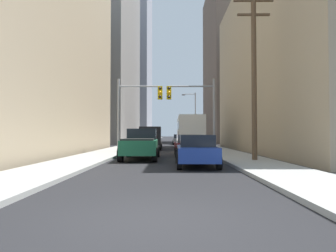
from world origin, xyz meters
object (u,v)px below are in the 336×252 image
object	(u,v)px
traffic_signal_near_right	(193,103)
cargo_van_black	(151,137)
sedan_beige	(153,141)
city_bus	(189,131)
sedan_grey	(179,139)
traffic_signal_near_left	(138,103)
pickup_truck_green	(141,144)
sedan_blue	(196,150)
sedan_maroon	(188,145)

from	to	relation	value
traffic_signal_near_right	cargo_van_black	bearing A→B (deg)	121.72
sedan_beige	city_bus	bearing A→B (deg)	-28.40
city_bus	sedan_beige	bearing A→B (deg)	151.60
city_bus	sedan_grey	xyz separation A→B (m)	(-0.79, 10.79, -1.16)
city_bus	cargo_van_black	size ratio (longest dim) A/B	2.19
traffic_signal_near_left	pickup_truck_green	bearing A→B (deg)	-81.43
cargo_van_black	sedan_beige	bearing A→B (deg)	90.57
city_bus	sedan_blue	world-z (taller)	city_bus
sedan_blue	sedan_maroon	world-z (taller)	same
city_bus	sedan_grey	bearing A→B (deg)	94.17
sedan_maroon	traffic_signal_near_right	xyz separation A→B (m)	(0.56, 2.55, 3.28)
pickup_truck_green	sedan_blue	distance (m)	5.14
sedan_blue	traffic_signal_near_left	xyz separation A→B (m)	(-3.88, 9.42, 3.26)
city_bus	sedan_beige	world-z (taller)	city_bus
city_bus	cargo_van_black	bearing A→B (deg)	-141.13
sedan_grey	traffic_signal_near_right	xyz separation A→B (m)	(0.51, -20.20, 3.28)
cargo_van_black	traffic_signal_near_right	xyz separation A→B (m)	(3.79, -6.13, 2.76)
sedan_beige	traffic_signal_near_left	size ratio (longest dim) A/B	0.71
pickup_truck_green	sedan_grey	bearing A→B (deg)	82.94
cargo_van_black	sedan_maroon	xyz separation A→B (m)	(3.23, -8.68, -0.52)
cargo_van_black	sedan_grey	world-z (taller)	cargo_van_black
traffic_signal_near_left	traffic_signal_near_right	world-z (taller)	same
pickup_truck_green	traffic_signal_near_right	size ratio (longest dim) A/B	0.91
cargo_van_black	sedan_maroon	bearing A→B (deg)	-69.59
city_bus	traffic_signal_near_left	world-z (taller)	traffic_signal_near_left
traffic_signal_near_left	cargo_van_black	bearing A→B (deg)	83.65
traffic_signal_near_left	traffic_signal_near_right	bearing A→B (deg)	0.00
sedan_maroon	sedan_beige	bearing A→B (deg)	103.04
traffic_signal_near_left	sedan_blue	bearing A→B (deg)	-67.61
traffic_signal_near_left	sedan_maroon	bearing A→B (deg)	-33.11
sedan_blue	sedan_beige	xyz separation A→B (m)	(-3.25, 21.05, 0.00)
cargo_van_black	sedan_blue	world-z (taller)	cargo_van_black
sedan_grey	sedan_beige	bearing A→B (deg)	-111.25
sedan_maroon	sedan_beige	world-z (taller)	same
sedan_blue	pickup_truck_green	bearing A→B (deg)	126.81
sedan_grey	traffic_signal_near_left	world-z (taller)	traffic_signal_near_left
sedan_blue	traffic_signal_near_right	size ratio (longest dim) A/B	0.70
sedan_beige	traffic_signal_near_right	xyz separation A→B (m)	(3.84, -11.63, 3.28)
sedan_maroon	pickup_truck_green	bearing A→B (deg)	-138.57
cargo_van_black	sedan_grey	bearing A→B (deg)	76.89
cargo_van_black	sedan_blue	bearing A→B (deg)	-78.38
pickup_truck_green	sedan_blue	xyz separation A→B (m)	(3.08, -4.12, -0.16)
cargo_van_black	sedan_beige	distance (m)	5.52
traffic_signal_near_left	city_bus	bearing A→B (deg)	63.23
city_bus	traffic_signal_near_left	bearing A→B (deg)	-116.77
cargo_van_black	traffic_signal_near_left	world-z (taller)	traffic_signal_near_left
city_bus	traffic_signal_near_right	world-z (taller)	traffic_signal_near_right
city_bus	sedan_blue	xyz separation A→B (m)	(-0.87, -18.82, -1.16)
sedan_maroon	sedan_beige	xyz separation A→B (m)	(-3.29, 14.18, 0.00)
pickup_truck_green	sedan_beige	distance (m)	16.93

